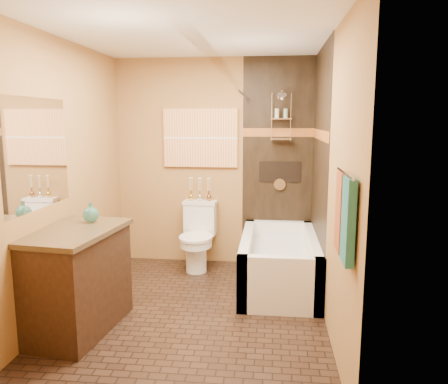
# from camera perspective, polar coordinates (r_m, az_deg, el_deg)

# --- Properties ---
(floor) EXTENTS (3.00, 3.00, 0.00)m
(floor) POSITION_cam_1_polar(r_m,az_deg,el_deg) (4.23, -4.01, -15.38)
(floor) COLOR black
(floor) RESTS_ON ground
(wall_left) EXTENTS (0.02, 3.00, 2.50)m
(wall_left) POSITION_cam_1_polar(r_m,az_deg,el_deg) (4.26, -20.33, 1.80)
(wall_left) COLOR olive
(wall_left) RESTS_ON floor
(wall_right) EXTENTS (0.02, 3.00, 2.50)m
(wall_right) POSITION_cam_1_polar(r_m,az_deg,el_deg) (3.84, 13.68, 1.35)
(wall_right) COLOR olive
(wall_right) RESTS_ON floor
(wall_back) EXTENTS (2.40, 0.02, 2.50)m
(wall_back) POSITION_cam_1_polar(r_m,az_deg,el_deg) (5.34, -1.29, 3.85)
(wall_back) COLOR olive
(wall_back) RESTS_ON floor
(wall_front) EXTENTS (2.40, 0.02, 2.50)m
(wall_front) POSITION_cam_1_polar(r_m,az_deg,el_deg) (2.43, -10.67, -3.17)
(wall_front) COLOR olive
(wall_front) RESTS_ON floor
(ceiling) EXTENTS (3.00, 3.00, 0.00)m
(ceiling) POSITION_cam_1_polar(r_m,az_deg,el_deg) (3.90, -4.46, 20.16)
(ceiling) COLOR silver
(ceiling) RESTS_ON wall_back
(alcove_tile_back) EXTENTS (0.85, 0.01, 2.50)m
(alcove_tile_back) POSITION_cam_1_polar(r_m,az_deg,el_deg) (5.28, 7.07, 3.71)
(alcove_tile_back) COLOR black
(alcove_tile_back) RESTS_ON wall_back
(alcove_tile_right) EXTENTS (0.01, 1.50, 2.50)m
(alcove_tile_right) POSITION_cam_1_polar(r_m,az_deg,el_deg) (4.58, 12.36, 2.68)
(alcove_tile_right) COLOR black
(alcove_tile_right) RESTS_ON wall_right
(mosaic_band_back) EXTENTS (0.85, 0.01, 0.10)m
(mosaic_band_back) POSITION_cam_1_polar(r_m,az_deg,el_deg) (5.25, 7.15, 7.72)
(mosaic_band_back) COLOR brown
(mosaic_band_back) RESTS_ON alcove_tile_back
(mosaic_band_right) EXTENTS (0.01, 1.50, 0.10)m
(mosaic_band_right) POSITION_cam_1_polar(r_m,az_deg,el_deg) (4.55, 12.40, 7.31)
(mosaic_band_right) COLOR brown
(mosaic_band_right) RESTS_ON alcove_tile_right
(alcove_niche) EXTENTS (0.50, 0.01, 0.25)m
(alcove_niche) POSITION_cam_1_polar(r_m,az_deg,el_deg) (5.29, 7.32, 2.63)
(alcove_niche) COLOR black
(alcove_niche) RESTS_ON alcove_tile_back
(shower_fixtures) EXTENTS (0.24, 0.33, 1.16)m
(shower_fixtures) POSITION_cam_1_polar(r_m,az_deg,el_deg) (5.15, 7.46, 8.19)
(shower_fixtures) COLOR silver
(shower_fixtures) RESTS_ON floor
(curtain_rod) EXTENTS (0.03, 1.55, 0.03)m
(curtain_rod) POSITION_cam_1_polar(r_m,az_deg,el_deg) (4.54, 2.52, 12.57)
(curtain_rod) COLOR silver
(curtain_rod) RESTS_ON wall_back
(towel_bar) EXTENTS (0.02, 0.55, 0.02)m
(towel_bar) POSITION_cam_1_polar(r_m,az_deg,el_deg) (2.78, 15.53, 2.39)
(towel_bar) COLOR silver
(towel_bar) RESTS_ON wall_right
(towel_teal) EXTENTS (0.05, 0.22, 0.52)m
(towel_teal) POSITION_cam_1_polar(r_m,az_deg,el_deg) (2.70, 15.92, -3.66)
(towel_teal) COLOR #1F6767
(towel_teal) RESTS_ON towel_bar
(towel_rust) EXTENTS (0.05, 0.22, 0.52)m
(towel_rust) POSITION_cam_1_polar(r_m,az_deg,el_deg) (2.95, 15.10, -2.52)
(towel_rust) COLOR #963C1B
(towel_rust) RESTS_ON towel_bar
(sunset_painting) EXTENTS (0.90, 0.04, 0.70)m
(sunset_painting) POSITION_cam_1_polar(r_m,az_deg,el_deg) (5.32, -3.09, 7.05)
(sunset_painting) COLOR orange
(sunset_painting) RESTS_ON wall_back
(vanity_mirror) EXTENTS (0.01, 1.00, 0.90)m
(vanity_mirror) POSITION_cam_1_polar(r_m,az_deg,el_deg) (3.85, -23.23, 4.61)
(vanity_mirror) COLOR white
(vanity_mirror) RESTS_ON wall_left
(bathtub) EXTENTS (0.80, 1.50, 0.55)m
(bathtub) POSITION_cam_1_polar(r_m,az_deg,el_deg) (4.78, 7.22, -9.56)
(bathtub) COLOR white
(bathtub) RESTS_ON floor
(toilet) EXTENTS (0.41, 0.60, 0.79)m
(toilet) POSITION_cam_1_polar(r_m,az_deg,el_deg) (5.24, -3.44, -5.73)
(toilet) COLOR white
(toilet) RESTS_ON floor
(vanity) EXTENTS (0.72, 1.06, 0.88)m
(vanity) POSITION_cam_1_polar(r_m,az_deg,el_deg) (3.95, -18.82, -10.79)
(vanity) COLOR black
(vanity) RESTS_ON floor
(teal_bottle) EXTENTS (0.17, 0.17, 0.22)m
(teal_bottle) POSITION_cam_1_polar(r_m,az_deg,el_deg) (4.01, -17.01, -2.55)
(teal_bottle) COLOR #28796B
(teal_bottle) RESTS_ON vanity
(bud_vases) EXTENTS (0.28, 0.06, 0.28)m
(bud_vases) POSITION_cam_1_polar(r_m,az_deg,el_deg) (5.30, -3.18, 0.44)
(bud_vases) COLOR gold
(bud_vases) RESTS_ON toilet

